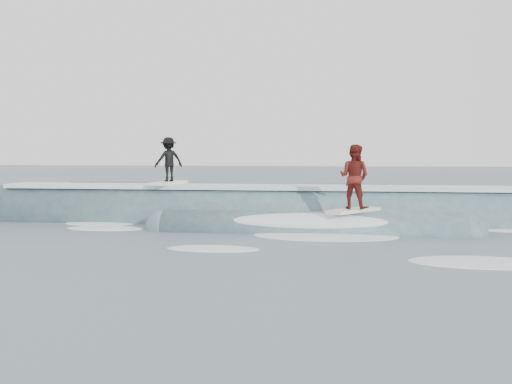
# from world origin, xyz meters

# --- Properties ---
(ground) EXTENTS (160.00, 160.00, 0.00)m
(ground) POSITION_xyz_m (0.00, 0.00, 0.00)
(ground) COLOR #425361
(ground) RESTS_ON ground
(breaking_wave) EXTENTS (20.95, 3.98, 2.40)m
(breaking_wave) POSITION_xyz_m (0.29, 2.69, 0.04)
(breaking_wave) COLOR #3A5662
(breaking_wave) RESTS_ON ground
(surfer_black) EXTENTS (1.14, 2.07, 1.63)m
(surfer_black) POSITION_xyz_m (-3.20, 3.04, 2.04)
(surfer_black) COLOR white
(surfer_black) RESTS_ON ground
(surfer_red) EXTENTS (1.67, 1.91, 1.99)m
(surfer_red) POSITION_xyz_m (3.09, 0.84, 1.59)
(surfer_red) COLOR silver
(surfer_red) RESTS_ON ground
(whitewater) EXTENTS (15.26, 7.20, 0.10)m
(whitewater) POSITION_xyz_m (1.39, -0.44, 0.00)
(whitewater) COLOR white
(whitewater) RESTS_ON ground
(far_swells) EXTENTS (37.79, 8.65, 0.80)m
(far_swells) POSITION_xyz_m (-0.82, 17.65, 0.00)
(far_swells) COLOR #3A5662
(far_swells) RESTS_ON ground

